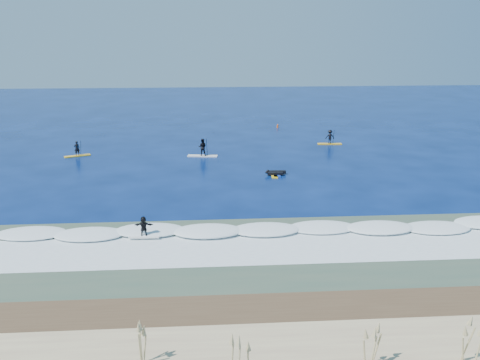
{
  "coord_description": "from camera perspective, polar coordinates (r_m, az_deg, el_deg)",
  "views": [
    {
      "loc": [
        -3.24,
        -44.41,
        13.76
      ],
      "look_at": [
        0.01,
        0.78,
        0.6
      ],
      "focal_mm": 40.0,
      "sensor_mm": 36.0,
      "label": 1
    }
  ],
  "objects": [
    {
      "name": "wave_surfer",
      "position": [
        36.19,
        -10.23,
        -5.01
      ],
      "size": [
        2.04,
        0.6,
        1.47
      ],
      "rotation": [
        0.0,
        0.0,
        -0.02
      ],
      "color": "silver",
      "rests_on": "breaking_wave"
    },
    {
      "name": "breaking_wave",
      "position": [
        37.2,
        1.18,
        -5.51
      ],
      "size": [
        40.0,
        6.0,
        0.3
      ],
      "primitive_type": "cube",
      "color": "white",
      "rests_on": "ground"
    },
    {
      "name": "shallow_water",
      "position": [
        33.54,
        1.81,
        -8.02
      ],
      "size": [
        90.0,
        13.0,
        0.01
      ],
      "primitive_type": "cube",
      "color": "#394E3D",
      "rests_on": "ground"
    },
    {
      "name": "prone_paddler_near",
      "position": [
        50.83,
        3.67,
        0.63
      ],
      "size": [
        1.69,
        2.15,
        0.44
      ],
      "rotation": [
        0.0,
        0.0,
        1.53
      ],
      "color": "gold",
      "rests_on": "ground"
    },
    {
      "name": "prone_paddler_far",
      "position": [
        51.26,
        3.89,
        0.78
      ],
      "size": [
        1.87,
        2.37,
        0.49
      ],
      "rotation": [
        0.0,
        0.0,
        1.55
      ],
      "color": "#1738B0",
      "rests_on": "ground"
    },
    {
      "name": "marker_buoy",
      "position": [
        74.9,
        4.03,
        5.77
      ],
      "size": [
        0.25,
        0.25,
        0.59
      ],
      "rotation": [
        0.0,
        0.0,
        0.15
      ],
      "color": "#E24F14",
      "rests_on": "ground"
    },
    {
      "name": "sup_paddler_center",
      "position": [
        58.24,
        -4.03,
        3.35
      ],
      "size": [
        3.34,
        1.28,
        2.28
      ],
      "rotation": [
        0.0,
        0.0,
        -0.15
      ],
      "color": "silver",
      "rests_on": "ground"
    },
    {
      "name": "whitewater",
      "position": [
        34.45,
        1.64,
        -7.35
      ],
      "size": [
        34.0,
        5.0,
        0.02
      ],
      "primitive_type": "cube",
      "color": "silver",
      "rests_on": "ground"
    },
    {
      "name": "dune_grass",
      "position": [
        21.34,
        5.6,
        -17.8
      ],
      "size": [
        40.0,
        4.0,
        1.7
      ],
      "primitive_type": null,
      "color": "tan",
      "rests_on": "dune"
    },
    {
      "name": "ground",
      "position": [
        46.61,
        0.05,
        -0.97
      ],
      "size": [
        160.0,
        160.0,
        0.0
      ],
      "primitive_type": "plane",
      "color": "#03133F",
      "rests_on": "ground"
    },
    {
      "name": "sup_paddler_right",
      "position": [
        65.03,
        9.56,
        4.46
      ],
      "size": [
        2.93,
        0.92,
        2.02
      ],
      "rotation": [
        0.0,
        0.0,
        -0.07
      ],
      "color": "gold",
      "rests_on": "ground"
    },
    {
      "name": "wet_sand_strip",
      "position": [
        26.92,
        3.5,
        -14.57
      ],
      "size": [
        90.0,
        5.0,
        0.08
      ],
      "primitive_type": "cube",
      "color": "#4A3522",
      "rests_on": "ground"
    },
    {
      "name": "sup_paddler_left",
      "position": [
        60.83,
        -16.98,
        2.99
      ],
      "size": [
        2.81,
        1.74,
        1.94
      ],
      "rotation": [
        0.0,
        0.0,
        0.41
      ],
      "color": "yellow",
      "rests_on": "ground"
    }
  ]
}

